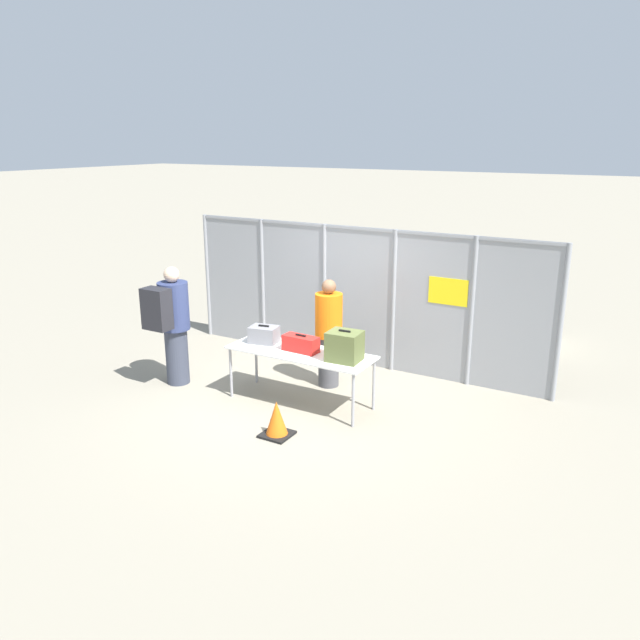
{
  "coord_description": "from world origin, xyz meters",
  "views": [
    {
      "loc": [
        4.32,
        -6.85,
        3.58
      ],
      "look_at": [
        0.02,
        0.58,
        1.05
      ],
      "focal_mm": 35.0,
      "sensor_mm": 36.0,
      "label": 1
    }
  ],
  "objects": [
    {
      "name": "ground_plane",
      "position": [
        0.0,
        0.0,
        0.0
      ],
      "size": [
        120.0,
        120.0,
        0.0
      ],
      "primitive_type": "plane",
      "color": "gray"
    },
    {
      "name": "fence_section",
      "position": [
        0.01,
        1.82,
        1.17
      ],
      "size": [
        6.25,
        0.07,
        2.24
      ],
      "color": "gray",
      "rests_on": "ground_plane"
    },
    {
      "name": "inspection_table",
      "position": [
        0.05,
        -0.02,
        0.71
      ],
      "size": [
        2.07,
        0.73,
        0.76
      ],
      "color": "silver",
      "rests_on": "ground_plane"
    },
    {
      "name": "suitcase_grey",
      "position": [
        -0.6,
        0.05,
        0.88
      ],
      "size": [
        0.44,
        0.35,
        0.26
      ],
      "color": "slate",
      "rests_on": "inspection_table"
    },
    {
      "name": "suitcase_red",
      "position": [
        0.05,
        -0.01,
        0.87
      ],
      "size": [
        0.51,
        0.23,
        0.24
      ],
      "color": "red",
      "rests_on": "inspection_table"
    },
    {
      "name": "suitcase_olive",
      "position": [
        0.74,
        -0.03,
        0.96
      ],
      "size": [
        0.45,
        0.39,
        0.42
      ],
      "color": "#566033",
      "rests_on": "inspection_table"
    },
    {
      "name": "traveler_hooded",
      "position": [
        -1.95,
        -0.37,
        0.98
      ],
      "size": [
        0.44,
        0.69,
        1.79
      ],
      "rotation": [
        0.0,
        0.0,
        0.09
      ],
      "color": "#383D4C",
      "rests_on": "ground_plane"
    },
    {
      "name": "security_worker_near",
      "position": [
        0.07,
        0.73,
        0.84
      ],
      "size": [
        0.4,
        0.4,
        1.62
      ],
      "rotation": [
        0.0,
        0.0,
        3.43
      ],
      "color": "#4C4C51",
      "rests_on": "ground_plane"
    },
    {
      "name": "utility_trailer",
      "position": [
        1.05,
        4.22,
        0.41
      ],
      "size": [
        3.37,
        2.07,
        0.69
      ],
      "color": "white",
      "rests_on": "ground_plane"
    },
    {
      "name": "traffic_cone",
      "position": [
        0.32,
        -1.02,
        0.21
      ],
      "size": [
        0.37,
        0.37,
        0.46
      ],
      "color": "black",
      "rests_on": "ground_plane"
    }
  ]
}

